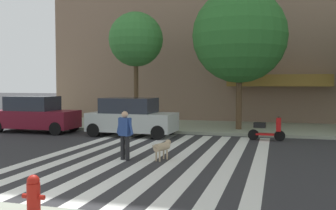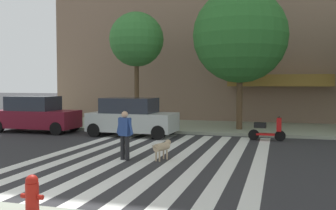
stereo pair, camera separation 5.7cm
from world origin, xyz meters
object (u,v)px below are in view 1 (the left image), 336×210
fire_hydrant (34,196)px  pedestrian_dog_walker (125,133)px  parked_car_behind_first (131,117)px  parked_scooter (266,130)px  parked_car_near_curb (35,115)px  street_tree_nearest (136,40)px  street_tree_middle (240,36)px  dog_on_leash (163,147)px

fire_hydrant → pedestrian_dog_walker: size_ratio=0.47×
parked_car_behind_first → parked_scooter: (6.41, 0.16, -0.44)m
parked_car_near_curb → street_tree_nearest: bearing=36.3°
street_tree_nearest → street_tree_middle: 5.89m
street_tree_middle → dog_on_leash: 9.69m
fire_hydrant → dog_on_leash: 6.35m
parked_car_behind_first → pedestrian_dog_walker: bearing=-70.8°
pedestrian_dog_walker → street_tree_nearest: bearing=108.2°
pedestrian_dog_walker → dog_on_leash: pedestrian_dog_walker is taller
parked_car_behind_first → pedestrian_dog_walker: size_ratio=2.61×
street_tree_middle → parked_car_near_curb: bearing=-163.7°
parked_car_behind_first → parked_scooter: bearing=1.4°
street_tree_nearest → dog_on_leash: (4.16, -8.61, -4.62)m
parked_car_near_curb → street_tree_middle: (10.34, 3.02, 4.14)m
dog_on_leash → parked_car_behind_first: bearing=120.9°
pedestrian_dog_walker → parked_car_near_curb: bearing=142.6°
dog_on_leash → parked_car_near_curb: bearing=148.3°
pedestrian_dog_walker → parked_car_behind_first: bearing=109.2°
parked_scooter → fire_hydrant: bearing=-107.8°
street_tree_nearest → pedestrian_dog_walker: 10.30m
parked_car_behind_first → street_tree_middle: bearing=31.6°
parked_car_near_curb → fire_hydrant: bearing=-55.3°
fire_hydrant → dog_on_leash: size_ratio=0.75×
fire_hydrant → street_tree_nearest: street_tree_nearest is taller
parked_car_near_curb → parked_scooter: (11.85, 0.16, -0.44)m
street_tree_middle → pedestrian_dog_walker: (-2.93, -8.69, -4.13)m
fire_hydrant → street_tree_nearest: (-3.60, 14.93, 4.54)m
parked_car_near_curb → parked_scooter: bearing=0.8°
fire_hydrant → street_tree_middle: 15.52m
fire_hydrant → parked_car_behind_first: bearing=102.7°
street_tree_middle → fire_hydrant: bearing=-98.8°
parked_scooter → dog_on_leash: 6.37m
parked_car_near_curb → street_tree_nearest: (4.46, 3.28, 4.15)m
fire_hydrant → parked_scooter: size_ratio=0.47×
street_tree_middle → parked_scooter: bearing=-62.2°
parked_car_near_curb → street_tree_middle: bearing=16.3°
parked_scooter → pedestrian_dog_walker: 7.34m
fire_hydrant → street_tree_middle: bearing=81.2°
street_tree_middle → parked_car_behind_first: bearing=-148.4°
street_tree_middle → dog_on_leash: bearing=-101.7°
pedestrian_dog_walker → dog_on_leash: size_ratio=1.61×
parked_car_behind_first → dog_on_leash: 6.22m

